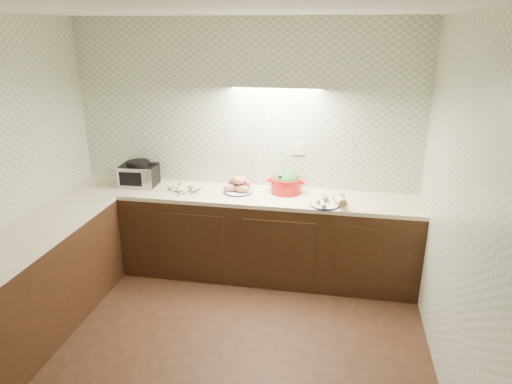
% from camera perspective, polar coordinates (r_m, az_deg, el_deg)
% --- Properties ---
extents(room, '(3.60, 3.60, 2.60)m').
position_cam_1_polar(room, '(3.04, -8.36, 3.18)').
color(room, black).
rests_on(room, ground).
extents(counter, '(3.60, 3.60, 0.90)m').
position_cam_1_polar(counter, '(4.31, -13.40, -8.94)').
color(counter, black).
rests_on(counter, ground).
extents(toaster_oven, '(0.38, 0.30, 0.26)m').
position_cam_1_polar(toaster_oven, '(5.00, -14.44, 2.18)').
color(toaster_oven, black).
rests_on(toaster_oven, counter).
extents(parsnip_pile, '(0.43, 0.36, 0.08)m').
position_cam_1_polar(parsnip_pile, '(4.77, -8.38, 0.56)').
color(parsnip_pile, beige).
rests_on(parsnip_pile, counter).
extents(sweet_potato_plate, '(0.30, 0.30, 0.18)m').
position_cam_1_polar(sweet_potato_plate, '(4.66, -2.24, 0.81)').
color(sweet_potato_plate, '#14153A').
rests_on(sweet_potato_plate, counter).
extents(onion_bowl, '(0.16, 0.16, 0.12)m').
position_cam_1_polar(onion_bowl, '(4.77, -1.76, 0.94)').
color(onion_bowl, black).
rests_on(onion_bowl, counter).
extents(dutch_oven, '(0.39, 0.33, 0.22)m').
position_cam_1_polar(dutch_oven, '(4.65, 3.76, 1.20)').
color(dutch_oven, '#B71110').
rests_on(dutch_oven, counter).
extents(veg_plate, '(0.35, 0.33, 0.13)m').
position_cam_1_polar(veg_plate, '(4.38, 9.42, -1.01)').
color(veg_plate, '#14153A').
rests_on(veg_plate, counter).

